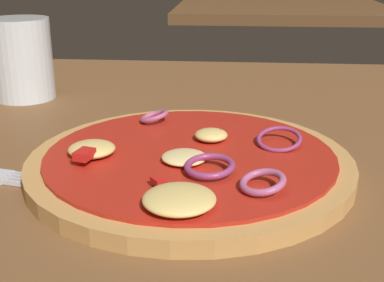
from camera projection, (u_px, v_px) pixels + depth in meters
dining_table at (239, 175)px, 0.48m from camera, size 1.25×0.87×0.03m
pizza at (189, 162)px, 0.44m from camera, size 0.28×0.28×0.03m
beer_glass at (22, 63)px, 0.65m from camera, size 0.08×0.08×0.10m
background_table at (282, 9)px, 1.83m from camera, size 0.73×0.64×0.03m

